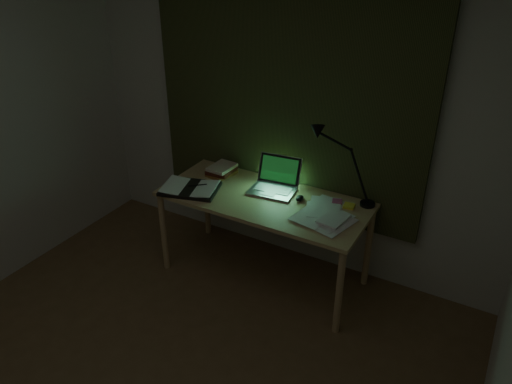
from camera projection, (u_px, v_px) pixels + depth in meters
wall_back at (287, 112)px, 3.78m from camera, size 3.50×0.00×2.50m
curtain at (286, 87)px, 3.66m from camera, size 2.20×0.06×2.00m
desk at (264, 238)px, 3.87m from camera, size 1.56×0.68×0.71m
laptop at (272, 178)px, 3.72m from camera, size 0.38×0.42×0.24m
open_textbook at (190, 188)px, 3.80m from camera, size 0.49×0.41×0.04m
book_stack at (221, 170)px, 4.02m from camera, size 0.18×0.22×0.09m
loose_papers at (327, 216)px, 3.45m from camera, size 0.40×0.41×0.02m
mouse at (300, 198)px, 3.66m from camera, size 0.06×0.09×0.03m
sticky_yellow at (349, 206)px, 3.58m from camera, size 0.09×0.09×0.02m
sticky_pink at (337, 202)px, 3.64m from camera, size 0.09×0.09×0.02m
desk_lamp at (372, 169)px, 3.46m from camera, size 0.42×0.34×0.59m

